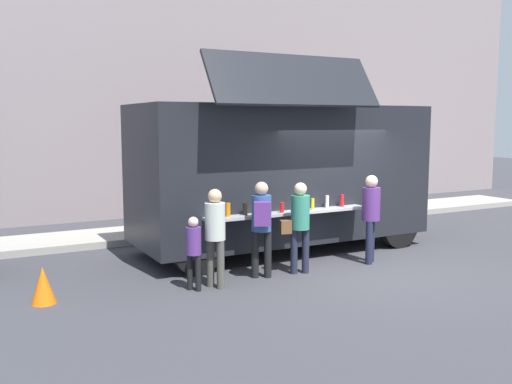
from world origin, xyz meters
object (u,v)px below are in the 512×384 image
(trash_bin, at_px, (355,201))
(customer_mid_with_backpack, at_px, (262,220))
(traffic_cone_orange, at_px, (43,285))
(customer_front_ordering, at_px, (299,220))
(food_truck_main, at_px, (282,172))
(customer_rear_waiting, at_px, (215,229))
(child_near_queue, at_px, (194,247))
(customer_extra_browsing, at_px, (371,211))

(trash_bin, relative_size, customer_mid_with_backpack, 0.58)
(customer_mid_with_backpack, bearing_deg, traffic_cone_orange, 110.84)
(trash_bin, height_order, customer_front_ordering, customer_front_ordering)
(customer_mid_with_backpack, bearing_deg, food_truck_main, -13.33)
(trash_bin, distance_m, customer_mid_with_backpack, 6.58)
(traffic_cone_orange, height_order, customer_rear_waiting, customer_rear_waiting)
(food_truck_main, xyz_separation_m, child_near_queue, (-2.70, -1.84, -0.92))
(traffic_cone_orange, xyz_separation_m, customer_extra_browsing, (5.79, -0.37, 0.72))
(food_truck_main, xyz_separation_m, customer_front_ordering, (-0.69, -1.77, -0.67))
(traffic_cone_orange, relative_size, customer_extra_browsing, 0.33)
(traffic_cone_orange, relative_size, customer_front_ordering, 0.34)
(trash_bin, distance_m, child_near_queue, 7.67)
(trash_bin, bearing_deg, food_truck_main, -148.20)
(customer_extra_browsing, distance_m, child_near_queue, 3.61)
(food_truck_main, relative_size, child_near_queue, 5.08)
(traffic_cone_orange, relative_size, customer_mid_with_backpack, 0.33)
(traffic_cone_orange, distance_m, child_near_queue, 2.28)
(food_truck_main, relative_size, customer_rear_waiting, 3.75)
(child_near_queue, bearing_deg, traffic_cone_orange, 134.18)
(customer_rear_waiting, bearing_deg, traffic_cone_orange, 143.52)
(food_truck_main, bearing_deg, customer_rear_waiting, -141.38)
(child_near_queue, bearing_deg, customer_extra_browsing, -33.50)
(customer_front_ordering, bearing_deg, food_truck_main, -6.22)
(trash_bin, bearing_deg, customer_rear_waiting, -145.50)
(customer_front_ordering, relative_size, customer_rear_waiting, 1.01)
(traffic_cone_orange, bearing_deg, customer_extra_browsing, -3.63)
(trash_bin, height_order, child_near_queue, child_near_queue)
(traffic_cone_orange, bearing_deg, customer_mid_with_backpack, -5.30)
(food_truck_main, xyz_separation_m, customer_extra_browsing, (0.90, -1.77, -0.63))
(customer_front_ordering, distance_m, customer_rear_waiting, 1.65)
(trash_bin, relative_size, customer_extra_browsing, 0.57)
(traffic_cone_orange, height_order, customer_mid_with_backpack, customer_mid_with_backpack)
(traffic_cone_orange, bearing_deg, trash_bin, 23.32)
(trash_bin, height_order, customer_extra_browsing, customer_extra_browsing)
(customer_rear_waiting, height_order, customer_extra_browsing, customer_extra_browsing)
(trash_bin, relative_size, customer_rear_waiting, 0.60)
(customer_extra_browsing, relative_size, child_near_queue, 1.41)
(customer_rear_waiting, relative_size, child_near_queue, 1.36)
(food_truck_main, bearing_deg, child_near_queue, -145.61)
(food_truck_main, bearing_deg, customer_extra_browsing, -63.02)
(traffic_cone_orange, distance_m, customer_rear_waiting, 2.69)
(food_truck_main, height_order, customer_front_ordering, food_truck_main)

